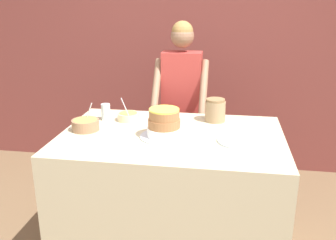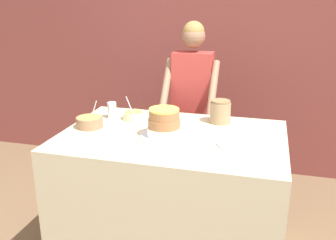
% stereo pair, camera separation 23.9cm
% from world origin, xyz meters
% --- Properties ---
extents(wall_back, '(10.00, 0.05, 2.60)m').
position_xyz_m(wall_back, '(0.00, 2.12, 1.30)').
color(wall_back, brown).
rests_on(wall_back, ground_plane).
extents(counter, '(1.47, 0.99, 0.94)m').
position_xyz_m(counter, '(0.00, 0.49, 0.47)').
color(counter, '#C6B793').
rests_on(counter, ground_plane).
extents(person_baker, '(0.45, 0.44, 1.62)m').
position_xyz_m(person_baker, '(-0.04, 1.32, 1.00)').
color(person_baker, '#2D2D38').
rests_on(person_baker, ground_plane).
extents(cake, '(0.32, 0.32, 0.19)m').
position_xyz_m(cake, '(-0.04, 0.43, 1.03)').
color(cake, silver).
rests_on(cake, counter).
extents(frosting_bowl_olive, '(0.18, 0.18, 0.18)m').
position_xyz_m(frosting_bowl_olive, '(-0.59, 0.48, 0.98)').
color(frosting_bowl_olive, '#936B4C').
rests_on(frosting_bowl_olive, counter).
extents(frosting_bowl_yellow, '(0.16, 0.16, 0.19)m').
position_xyz_m(frosting_bowl_yellow, '(-0.36, 0.73, 0.97)').
color(frosting_bowl_yellow, beige).
rests_on(frosting_bowl_yellow, counter).
extents(drinking_glass, '(0.07, 0.07, 0.12)m').
position_xyz_m(drinking_glass, '(-0.52, 0.72, 1.00)').
color(drinking_glass, silver).
rests_on(drinking_glass, counter).
extents(ceramic_plate, '(0.28, 0.28, 0.01)m').
position_xyz_m(ceramic_plate, '(0.44, 0.43, 0.95)').
color(ceramic_plate, silver).
rests_on(ceramic_plate, counter).
extents(stoneware_jar, '(0.15, 0.15, 0.17)m').
position_xyz_m(stoneware_jar, '(0.27, 0.82, 1.02)').
color(stoneware_jar, '#9E7F5B').
rests_on(stoneware_jar, counter).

